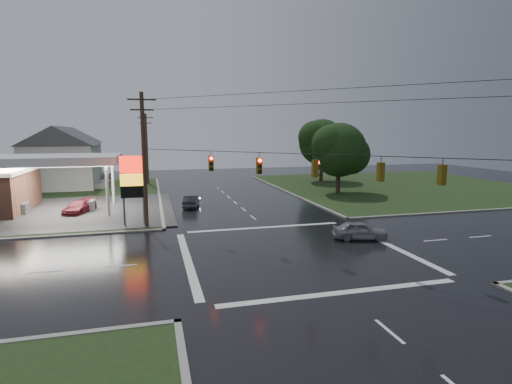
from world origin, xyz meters
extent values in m
plane|color=black|center=(0.00, 0.00, 0.00)|extent=(120.00, 120.00, 0.00)
cube|color=black|center=(26.00, 26.00, 0.04)|extent=(36.00, 36.00, 0.08)
cube|color=#2D2D2D|center=(-20.00, 18.00, 0.09)|extent=(26.00, 18.00, 0.02)
cylinder|color=silver|center=(-13.00, 15.00, 2.50)|extent=(0.30, 0.30, 5.00)
cylinder|color=silver|center=(-23.00, 21.00, 2.50)|extent=(0.30, 0.30, 5.00)
cylinder|color=silver|center=(-13.00, 21.00, 2.50)|extent=(0.30, 0.30, 5.00)
cube|color=silver|center=(-18.00, 18.00, 5.20)|extent=(12.00, 8.00, 0.80)
cube|color=white|center=(-18.00, 18.00, 4.78)|extent=(11.40, 7.40, 0.04)
cube|color=#59595E|center=(-21.00, 18.00, 0.55)|extent=(0.80, 1.60, 1.10)
cube|color=#59595E|center=(-15.00, 18.00, 0.55)|extent=(0.80, 1.60, 1.10)
cylinder|color=#59595E|center=(-11.30, 10.50, 3.00)|extent=(0.16, 0.16, 6.00)
cylinder|color=#59595E|center=(-9.70, 10.50, 3.00)|extent=(0.16, 0.16, 6.00)
cube|color=red|center=(-10.50, 10.50, 5.20)|extent=(2.00, 0.35, 1.40)
cube|color=gold|center=(-10.50, 10.50, 3.90)|extent=(2.00, 0.35, 1.00)
cube|color=black|center=(-10.50, 10.50, 2.90)|extent=(2.00, 0.35, 1.00)
cylinder|color=#382619|center=(-9.50, 9.50, 5.50)|extent=(0.32, 0.32, 11.00)
cube|color=#382619|center=(-9.50, 9.50, 10.40)|extent=(2.20, 0.12, 0.12)
cube|color=#382619|center=(-9.50, 9.50, 9.60)|extent=(1.80, 0.12, 0.12)
cylinder|color=#382619|center=(-9.50, 38.00, 5.25)|extent=(0.32, 0.32, 10.50)
cube|color=#382619|center=(-9.50, 38.00, 9.90)|extent=(2.20, 0.12, 0.12)
cube|color=#382619|center=(-9.50, 38.00, 9.10)|extent=(1.80, 0.12, 0.12)
cube|color=#59470C|center=(-4.75, 4.75, 5.60)|extent=(0.34, 0.34, 1.10)
cylinder|color=#FF0C07|center=(-4.75, 4.55, 5.98)|extent=(0.22, 0.08, 0.22)
cube|color=#59470C|center=(-1.90, 1.90, 5.60)|extent=(0.34, 0.34, 1.10)
cylinder|color=#FF0C07|center=(-1.90, 1.70, 5.98)|extent=(0.22, 0.08, 0.22)
cube|color=#59470C|center=(0.95, -0.95, 5.60)|extent=(0.34, 0.34, 1.10)
cylinder|color=#FF0C07|center=(1.15, -0.95, 5.98)|extent=(0.08, 0.22, 0.22)
cube|color=#59470C|center=(3.80, -3.80, 5.60)|extent=(0.34, 0.34, 1.10)
cylinder|color=#FF0C07|center=(3.80, -3.60, 5.98)|extent=(0.22, 0.08, 0.22)
cube|color=#59470C|center=(6.08, -6.08, 5.60)|extent=(0.34, 0.34, 1.10)
cylinder|color=#FF0C07|center=(6.08, -5.88, 5.98)|extent=(0.22, 0.08, 0.22)
cube|color=silver|center=(-21.00, 36.00, 3.00)|extent=(9.00, 8.00, 6.00)
cube|color=gray|center=(-15.70, 36.00, 0.40)|extent=(1.60, 4.80, 0.80)
cube|color=silver|center=(-22.00, 48.00, 3.00)|extent=(9.00, 8.00, 6.00)
cube|color=gray|center=(-16.70, 48.00, 0.40)|extent=(1.60, 4.80, 0.80)
cylinder|color=black|center=(14.00, 22.00, 2.52)|extent=(0.56, 0.56, 5.04)
sphere|color=black|center=(14.00, 22.00, 5.58)|extent=(6.80, 6.80, 6.80)
sphere|color=black|center=(15.70, 22.30, 4.95)|extent=(5.10, 5.10, 5.10)
sphere|color=black|center=(12.64, 21.60, 6.30)|extent=(4.76, 4.76, 4.76)
cylinder|color=black|center=(17.00, 34.00, 2.80)|extent=(0.56, 0.56, 5.60)
sphere|color=black|center=(17.00, 34.00, 6.20)|extent=(7.20, 7.20, 7.20)
sphere|color=black|center=(18.80, 34.30, 5.50)|extent=(5.40, 5.40, 5.40)
sphere|color=black|center=(15.56, 33.60, 7.00)|extent=(5.04, 5.04, 5.04)
imported|color=#202428|center=(-5.04, 17.51, 0.65)|extent=(2.20, 4.14, 1.30)
imported|color=gray|center=(5.79, 1.73, 0.68)|extent=(4.26, 2.65, 1.35)
imported|color=maroon|center=(-15.86, 17.21, 0.63)|extent=(3.20, 4.70, 1.26)
camera|label=1|loc=(-8.96, -24.07, 7.92)|focal=28.00mm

